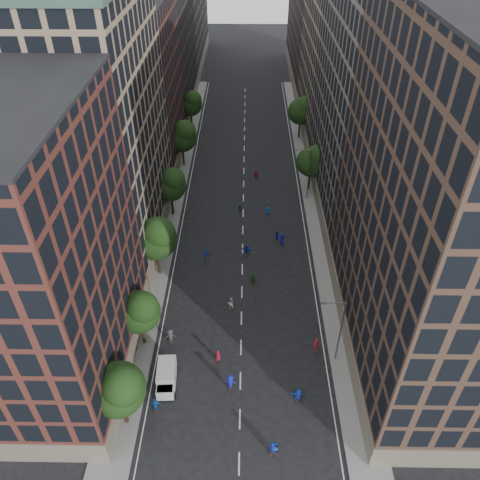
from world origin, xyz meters
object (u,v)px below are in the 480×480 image
(streetlamp_near, at_px, (339,328))
(cargo_van, at_px, (166,377))
(skater_0, at_px, (161,378))
(streetlamp_far, at_px, (308,171))
(skater_2, at_px, (275,448))
(skater_1, at_px, (272,448))

(streetlamp_near, bearing_deg, cargo_van, -169.11)
(cargo_van, bearing_deg, streetlamp_near, 7.85)
(streetlamp_near, relative_size, skater_0, 4.66)
(streetlamp_far, xyz_separation_m, cargo_van, (-18.17, -36.50, -3.97))
(streetlamp_near, relative_size, cargo_van, 2.06)
(skater_2, bearing_deg, skater_1, 5.91)
(skater_2, bearing_deg, streetlamp_far, -123.72)
(cargo_van, distance_m, skater_2, 13.34)
(skater_0, bearing_deg, cargo_van, 177.05)
(cargo_van, relative_size, skater_1, 2.38)
(skater_0, relative_size, skater_2, 1.28)
(cargo_van, height_order, skater_1, cargo_van)
(skater_0, distance_m, skater_1, 13.69)
(streetlamp_far, bearing_deg, cargo_van, -116.47)
(streetlamp_near, distance_m, cargo_van, 18.93)
(streetlamp_far, distance_m, skater_1, 44.76)
(streetlamp_far, bearing_deg, skater_1, -99.40)
(skater_1, relative_size, skater_2, 1.22)
(cargo_van, relative_size, skater_2, 2.89)
(skater_1, bearing_deg, skater_0, -14.01)
(skater_1, height_order, skater_2, skater_1)
(streetlamp_far, xyz_separation_m, skater_2, (-7.02, -43.81, -4.41))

